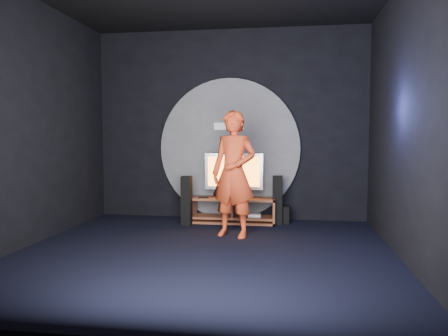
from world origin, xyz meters
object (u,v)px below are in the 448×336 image
(tv, at_px, (234,173))
(tower_speaker_left, at_px, (187,201))
(media_console, at_px, (234,212))
(player, at_px, (234,174))
(tower_speaker_right, at_px, (277,200))
(subwoofer, at_px, (282,214))

(tv, distance_m, tower_speaker_left, 0.97)
(media_console, distance_m, tv, 0.69)
(media_console, distance_m, player, 1.31)
(media_console, xyz_separation_m, tower_speaker_right, (0.77, -0.00, 0.23))
(media_console, xyz_separation_m, player, (0.13, -1.05, 0.77))
(tower_speaker_left, xyz_separation_m, tower_speaker_right, (1.56, 0.29, 0.00))
(tower_speaker_right, bearing_deg, player, -121.39)
(tower_speaker_right, xyz_separation_m, subwoofer, (0.07, 0.12, -0.27))
(tv, distance_m, subwoofer, 1.12)
(tv, height_order, tower_speaker_left, tv)
(media_console, xyz_separation_m, subwoofer, (0.84, 0.12, -0.04))
(tower_speaker_left, bearing_deg, tv, 24.99)
(tower_speaker_left, relative_size, tower_speaker_right, 1.00)
(tower_speaker_right, bearing_deg, subwoofer, 60.56)
(player, bearing_deg, tv, 114.44)
(media_console, relative_size, player, 0.77)
(tower_speaker_right, distance_m, subwoofer, 0.31)
(player, bearing_deg, tower_speaker_left, 157.95)
(tv, relative_size, tower_speaker_right, 1.23)
(media_console, distance_m, tower_speaker_right, 0.81)
(media_console, height_order, subwoofer, media_console)
(tv, height_order, player, player)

